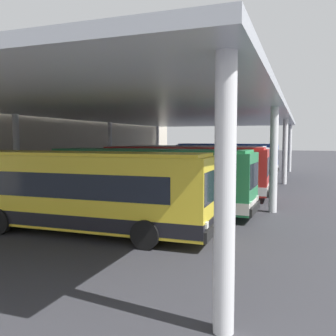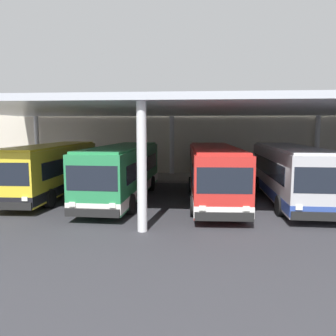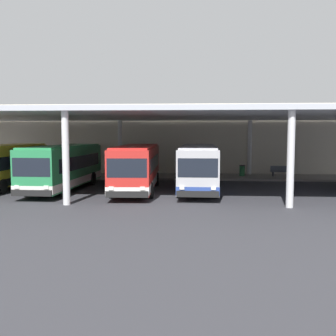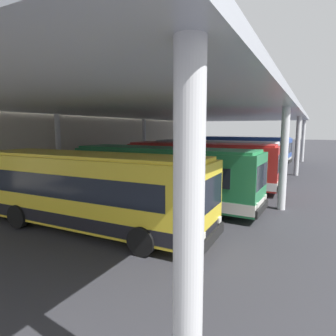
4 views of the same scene
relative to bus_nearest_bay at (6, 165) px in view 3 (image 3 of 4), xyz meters
name	(u,v)px [view 3 (image 3 of 4)]	position (x,y,z in m)	size (l,w,h in m)	color
ground_plane	(178,199)	(12.98, -4.25, -1.66)	(200.00, 200.00, 0.00)	#333338
platform_kerb	(183,177)	(12.98, 7.50, -1.57)	(42.00, 4.50, 0.18)	gray
station_building_facade	(185,139)	(12.98, 10.75, 1.79)	(48.00, 1.60, 6.88)	beige
canopy_shelter	(181,116)	(12.98, 1.25, 3.66)	(40.00, 17.00, 5.55)	silver
bus_nearest_bay	(6,165)	(0.00, 0.00, 0.00)	(2.86, 10.57, 3.17)	yellow
bus_second_bay	(64,167)	(4.69, -0.89, 0.00)	(2.97, 10.61, 3.17)	#28844C
bus_middle_bay	(137,167)	(9.96, -1.02, 0.00)	(2.99, 10.61, 3.17)	red
bus_far_bay	(199,167)	(14.27, -0.63, 0.00)	(2.85, 10.57, 3.17)	#B7B7BC
bench_waiting	(281,171)	(21.73, 7.56, -0.99)	(1.80, 0.45, 0.92)	#4C515B
trash_bin	(242,170)	(18.29, 7.64, -0.98)	(0.52, 0.52, 0.98)	#236638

